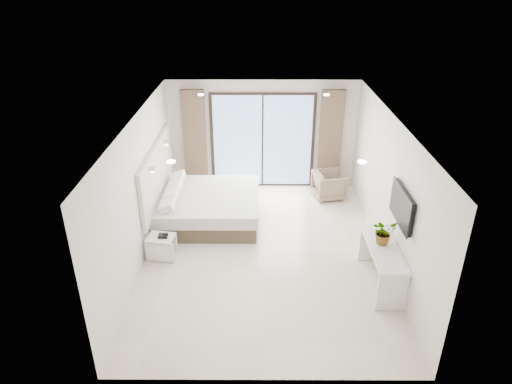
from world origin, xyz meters
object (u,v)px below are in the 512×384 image
nightstand (162,247)px  console_desk (382,257)px  armchair (329,184)px  bed (208,207)px

nightstand → console_desk: 4.10m
nightstand → armchair: size_ratio=0.77×
nightstand → armchair: 4.41m
bed → console_desk: (3.25, -2.27, 0.24)m
nightstand → console_desk: size_ratio=0.35×
bed → nightstand: (-0.75, -1.47, -0.09)m
bed → armchair: bed is taller
nightstand → armchair: bearing=44.7°
console_desk → bed: bearing=145.1°
nightstand → console_desk: console_desk is taller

